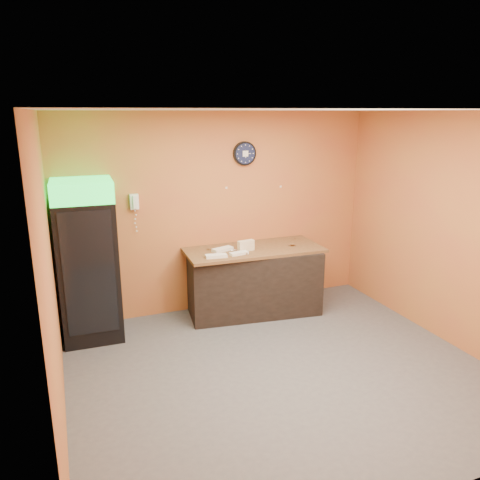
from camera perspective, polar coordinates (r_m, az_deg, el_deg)
floor at (r=5.43m, az=4.92°, el=-15.55°), size 4.50×4.50×0.00m
back_wall at (r=6.65m, az=-2.47°, el=3.35°), size 4.50×0.02×2.80m
left_wall at (r=4.37m, az=-22.15°, el=-4.25°), size 0.02×4.00×2.80m
right_wall at (r=6.18m, az=24.27°, el=1.06°), size 0.02×4.00×2.80m
ceiling at (r=4.66m, az=5.73°, el=15.50°), size 4.50×4.00×0.02m
beverage_cooler at (r=6.03m, az=-17.98°, el=-2.77°), size 0.73×0.74×2.01m
prep_counter at (r=6.67m, az=1.63°, el=-5.07°), size 1.90×1.03×0.91m
wall_clock at (r=6.63m, az=0.58°, el=10.50°), size 0.33×0.06×0.33m
wall_phone at (r=6.27m, az=-12.76°, el=4.57°), size 0.11×0.10×0.20m
butcher_paper at (r=6.52m, az=1.66°, el=-1.17°), size 1.94×0.91×0.04m
sub_roll_stack at (r=6.38m, az=0.73°, el=-0.69°), size 0.24×0.11×0.15m
wrapped_sandwich_left at (r=6.11m, az=-2.92°, el=-1.95°), size 0.29×0.14×0.04m
wrapped_sandwich_mid at (r=6.22m, az=-0.14°, el=-1.63°), size 0.26×0.13×0.04m
wrapped_sandwich_right at (r=6.39m, az=-2.13°, el=-1.14°), size 0.32×0.20×0.04m
kitchen_tool at (r=6.42m, az=0.24°, el=-0.96°), size 0.07×0.07×0.07m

